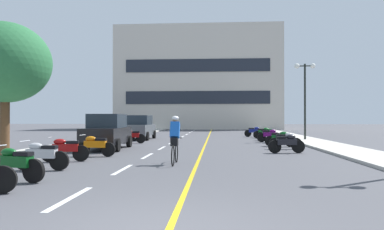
{
  "coord_description": "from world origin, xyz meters",
  "views": [
    {
      "loc": [
        0.93,
        -4.99,
        1.61
      ],
      "look_at": [
        -0.48,
        15.56,
        1.79
      ],
      "focal_mm": 33.39,
      "sensor_mm": 36.0,
      "label": 1
    }
  ],
  "objects_px": {
    "parked_car_mid": "(140,127)",
    "cyclist_rider": "(175,139)",
    "motorcycle_11": "(264,132)",
    "motorcycle_5": "(287,143)",
    "motorcycle_3": "(65,149)",
    "motorcycle_8": "(132,136)",
    "street_lamp_mid": "(305,84)",
    "motorcycle_9": "(270,135)",
    "motorcycle_12": "(254,131)",
    "roadside_tree": "(5,63)",
    "motorcycle_10": "(268,134)",
    "parked_car_near": "(107,132)",
    "motorcycle_1": "(15,163)",
    "motorcycle_2": "(41,155)",
    "motorcycle_7": "(280,138)",
    "motorcycle_6": "(286,140)",
    "motorcycle_4": "(95,145)"
  },
  "relations": [
    {
      "from": "parked_car_near",
      "to": "motorcycle_2",
      "type": "height_order",
      "value": "parked_car_near"
    },
    {
      "from": "motorcycle_1",
      "to": "motorcycle_7",
      "type": "height_order",
      "value": "same"
    },
    {
      "from": "parked_car_mid",
      "to": "motorcycle_12",
      "type": "distance_m",
      "value": 9.96
    },
    {
      "from": "roadside_tree",
      "to": "motorcycle_1",
      "type": "xyz_separation_m",
      "value": [
        3.37,
        -5.04,
        -3.35
      ]
    },
    {
      "from": "motorcycle_5",
      "to": "motorcycle_12",
      "type": "height_order",
      "value": "same"
    },
    {
      "from": "parked_car_near",
      "to": "motorcycle_5",
      "type": "height_order",
      "value": "parked_car_near"
    },
    {
      "from": "parked_car_near",
      "to": "cyclist_rider",
      "type": "xyz_separation_m",
      "value": [
        4.18,
        -5.65,
        -0.03
      ]
    },
    {
      "from": "parked_car_mid",
      "to": "cyclist_rider",
      "type": "xyz_separation_m",
      "value": [
        4.34,
        -14.15,
        -0.03
      ]
    },
    {
      "from": "motorcycle_12",
      "to": "motorcycle_3",
      "type": "bearing_deg",
      "value": -116.12
    },
    {
      "from": "parked_car_mid",
      "to": "cyclist_rider",
      "type": "distance_m",
      "value": 14.8
    },
    {
      "from": "parked_car_mid",
      "to": "motorcycle_4",
      "type": "relative_size",
      "value": 2.47
    },
    {
      "from": "motorcycle_3",
      "to": "motorcycle_9",
      "type": "height_order",
      "value": "same"
    },
    {
      "from": "motorcycle_5",
      "to": "cyclist_rider",
      "type": "distance_m",
      "value": 6.31
    },
    {
      "from": "motorcycle_3",
      "to": "motorcycle_10",
      "type": "bearing_deg",
      "value": 54.39
    },
    {
      "from": "parked_car_near",
      "to": "motorcycle_5",
      "type": "distance_m",
      "value": 8.99
    },
    {
      "from": "motorcycle_1",
      "to": "motorcycle_2",
      "type": "xyz_separation_m",
      "value": [
        -0.3,
        1.97,
        0.0
      ]
    },
    {
      "from": "motorcycle_11",
      "to": "cyclist_rider",
      "type": "distance_m",
      "value": 16.99
    },
    {
      "from": "street_lamp_mid",
      "to": "motorcycle_9",
      "type": "relative_size",
      "value": 3.14
    },
    {
      "from": "parked_car_near",
      "to": "motorcycle_6",
      "type": "bearing_deg",
      "value": 3.59
    },
    {
      "from": "parked_car_mid",
      "to": "motorcycle_12",
      "type": "xyz_separation_m",
      "value": [
        9.04,
        4.17,
        -0.44
      ]
    },
    {
      "from": "parked_car_near",
      "to": "motorcycle_12",
      "type": "relative_size",
      "value": 2.55
    },
    {
      "from": "motorcycle_3",
      "to": "cyclist_rider",
      "type": "xyz_separation_m",
      "value": [
        4.11,
        -0.35,
        0.41
      ]
    },
    {
      "from": "motorcycle_6",
      "to": "motorcycle_12",
      "type": "relative_size",
      "value": 1.02
    },
    {
      "from": "motorcycle_3",
      "to": "motorcycle_11",
      "type": "relative_size",
      "value": 1.0
    },
    {
      "from": "parked_car_mid",
      "to": "motorcycle_7",
      "type": "height_order",
      "value": "parked_car_mid"
    },
    {
      "from": "motorcycle_6",
      "to": "motorcycle_10",
      "type": "height_order",
      "value": "same"
    },
    {
      "from": "roadside_tree",
      "to": "motorcycle_10",
      "type": "xyz_separation_m",
      "value": [
        12.16,
        12.02,
        -3.35
      ]
    },
    {
      "from": "parked_car_mid",
      "to": "motorcycle_9",
      "type": "bearing_deg",
      "value": -14.22
    },
    {
      "from": "roadside_tree",
      "to": "street_lamp_mid",
      "type": "xyz_separation_m",
      "value": [
        14.68,
        11.85,
        0.19
      ]
    },
    {
      "from": "parked_car_near",
      "to": "motorcycle_1",
      "type": "relative_size",
      "value": 2.53
    },
    {
      "from": "parked_car_mid",
      "to": "motorcycle_2",
      "type": "distance_m",
      "value": 15.97
    },
    {
      "from": "motorcycle_2",
      "to": "motorcycle_9",
      "type": "relative_size",
      "value": 1.0
    },
    {
      "from": "roadside_tree",
      "to": "motorcycle_8",
      "type": "relative_size",
      "value": 3.13
    },
    {
      "from": "motorcycle_6",
      "to": "motorcycle_9",
      "type": "height_order",
      "value": "same"
    },
    {
      "from": "parked_car_mid",
      "to": "motorcycle_8",
      "type": "relative_size",
      "value": 2.47
    },
    {
      "from": "street_lamp_mid",
      "to": "motorcycle_6",
      "type": "xyz_separation_m",
      "value": [
        -2.67,
        -6.89,
        -3.54
      ]
    },
    {
      "from": "motorcycle_5",
      "to": "motorcycle_11",
      "type": "relative_size",
      "value": 1.01
    },
    {
      "from": "motorcycle_3",
      "to": "motorcycle_12",
      "type": "bearing_deg",
      "value": 63.88
    },
    {
      "from": "motorcycle_5",
      "to": "motorcycle_6",
      "type": "distance_m",
      "value": 2.05
    },
    {
      "from": "cyclist_rider",
      "to": "roadside_tree",
      "type": "bearing_deg",
      "value": 169.67
    },
    {
      "from": "motorcycle_9",
      "to": "motorcycle_5",
      "type": "bearing_deg",
      "value": -92.67
    },
    {
      "from": "motorcycle_5",
      "to": "motorcycle_8",
      "type": "distance_m",
      "value": 10.39
    },
    {
      "from": "motorcycle_7",
      "to": "motorcycle_9",
      "type": "relative_size",
      "value": 0.98
    },
    {
      "from": "roadside_tree",
      "to": "parked_car_near",
      "type": "height_order",
      "value": "roadside_tree"
    },
    {
      "from": "roadside_tree",
      "to": "motorcycle_9",
      "type": "relative_size",
      "value": 3.13
    },
    {
      "from": "motorcycle_5",
      "to": "motorcycle_9",
      "type": "distance_m",
      "value": 7.59
    },
    {
      "from": "parked_car_near",
      "to": "motorcycle_11",
      "type": "height_order",
      "value": "parked_car_near"
    },
    {
      "from": "parked_car_near",
      "to": "motorcycle_1",
      "type": "height_order",
      "value": "parked_car_near"
    },
    {
      "from": "parked_car_mid",
      "to": "motorcycle_12",
      "type": "height_order",
      "value": "parked_car_mid"
    },
    {
      "from": "motorcycle_3",
      "to": "roadside_tree",
      "type": "bearing_deg",
      "value": 162.15
    }
  ]
}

